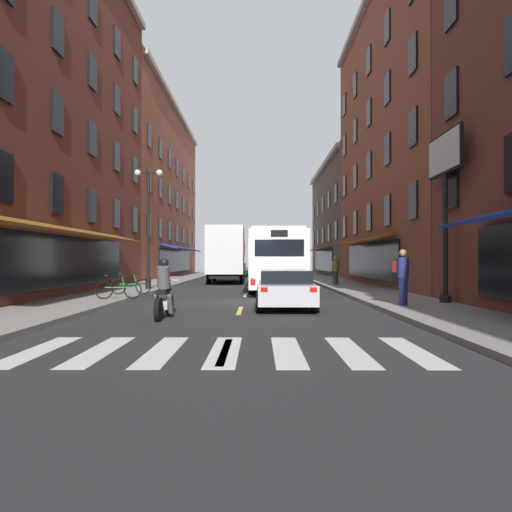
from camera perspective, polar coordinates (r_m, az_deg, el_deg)
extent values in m
cube|color=#28282B|center=(18.21, -1.57, -5.71)|extent=(34.80, 80.00, 0.10)
cube|color=#DBCC4C|center=(8.30, -3.87, -11.61)|extent=(0.14, 2.40, 0.01)
cube|color=#DBCC4C|center=(14.72, -2.01, -6.73)|extent=(0.14, 2.40, 0.01)
cube|color=#DBCC4C|center=(21.19, -1.30, -4.83)|extent=(0.14, 2.40, 0.01)
cube|color=#DBCC4C|center=(27.68, -0.92, -3.81)|extent=(0.14, 2.40, 0.01)
cube|color=#DBCC4C|center=(34.17, -0.69, -3.18)|extent=(0.14, 2.40, 0.01)
cube|color=#DBCC4C|center=(40.66, -0.53, -2.75)|extent=(0.14, 2.40, 0.01)
cube|color=#DBCC4C|center=(47.15, -0.41, -2.44)|extent=(0.14, 2.40, 0.01)
cube|color=#DBCC4C|center=(53.65, -0.33, -2.20)|extent=(0.14, 2.40, 0.01)
cube|color=silver|center=(9.15, -25.33, -10.52)|extent=(0.50, 2.80, 0.01)
cube|color=silver|center=(8.74, -18.69, -11.02)|extent=(0.50, 2.80, 0.01)
cube|color=silver|center=(8.45, -11.48, -11.40)|extent=(0.50, 2.80, 0.01)
cube|color=silver|center=(8.30, -3.87, -11.61)|extent=(0.50, 2.80, 0.01)
cube|color=silver|center=(8.30, 3.89, -11.62)|extent=(0.50, 2.80, 0.01)
cube|color=silver|center=(8.43, 11.52, -11.42)|extent=(0.50, 2.80, 0.01)
cube|color=silver|center=(8.71, 18.77, -11.05)|extent=(0.50, 2.80, 0.01)
cube|color=gray|center=(19.31, -19.42, -5.02)|extent=(3.00, 80.00, 0.14)
cube|color=gray|center=(18.95, 16.64, -5.12)|extent=(3.00, 80.00, 0.14)
cube|color=black|center=(19.79, -23.39, -0.61)|extent=(0.10, 16.00, 2.10)
cube|color=brown|center=(19.55, -21.47, 2.90)|extent=(1.38, 14.93, 0.44)
cube|color=black|center=(16.58, -28.71, 8.57)|extent=(0.10, 1.00, 1.60)
cube|color=black|center=(19.96, -23.36, 7.02)|extent=(0.10, 1.00, 1.60)
cube|color=black|center=(23.47, -19.60, 5.88)|extent=(0.10, 1.00, 1.60)
cube|color=black|center=(27.07, -16.85, 5.03)|extent=(0.10, 1.00, 1.60)
cube|color=black|center=(30.71, -14.74, 4.37)|extent=(0.10, 1.00, 1.60)
cube|color=black|center=(17.37, -28.66, 19.06)|extent=(0.10, 1.00, 1.60)
cube|color=black|center=(20.62, -23.33, 15.87)|extent=(0.10, 1.00, 1.60)
cube|color=black|center=(24.04, -19.58, 13.49)|extent=(0.10, 1.00, 1.60)
cube|color=black|center=(27.56, -16.83, 11.67)|extent=(0.10, 1.00, 1.60)
cube|color=black|center=(31.15, -14.73, 10.25)|extent=(0.10, 1.00, 1.60)
cube|color=black|center=(21.74, -23.30, 23.99)|extent=(0.10, 1.00, 1.60)
cube|color=black|center=(25.00, -19.56, 20.62)|extent=(0.10, 1.00, 1.60)
cube|color=black|center=(28.40, -16.81, 17.99)|extent=(0.10, 1.00, 1.60)
cube|color=black|center=(31.90, -14.72, 15.90)|extent=(0.10, 1.00, 1.60)
cube|color=black|center=(26.33, -19.54, 27.13)|extent=(0.10, 1.00, 1.60)
cube|color=black|center=(29.57, -16.80, 23.88)|extent=(0.10, 1.00, 1.60)
cube|color=black|center=(32.94, -14.71, 21.25)|extent=(0.10, 1.00, 1.60)
cube|color=brown|center=(46.84, -14.67, 7.67)|extent=(8.00, 26.57, 16.49)
cube|color=#B2AD9E|center=(47.75, -9.66, 17.24)|extent=(0.44, 26.07, 0.40)
cube|color=black|center=(45.49, -9.76, -0.56)|extent=(0.10, 16.00, 2.10)
cube|color=navy|center=(45.39, -8.88, 0.96)|extent=(1.38, 14.93, 0.44)
cube|color=black|center=(34.39, -13.09, 3.85)|extent=(0.10, 1.00, 1.60)
cube|color=black|center=(38.10, -11.76, 3.42)|extent=(0.10, 1.00, 1.60)
cube|color=black|center=(41.83, -10.67, 3.07)|extent=(0.10, 1.00, 1.60)
cube|color=black|center=(45.56, -9.76, 2.78)|extent=(0.10, 1.00, 1.60)
cube|color=black|center=(49.31, -8.98, 2.53)|extent=(0.10, 1.00, 1.60)
cube|color=black|center=(53.07, -8.32, 2.31)|extent=(0.10, 1.00, 1.60)
cube|color=black|center=(56.84, -7.74, 2.13)|extent=(0.10, 1.00, 1.60)
cube|color=black|center=(34.78, -13.08, 9.11)|extent=(0.10, 1.00, 1.60)
cube|color=black|center=(38.45, -11.75, 8.19)|extent=(0.10, 1.00, 1.60)
cube|color=black|center=(42.15, -10.66, 7.42)|extent=(0.10, 1.00, 1.60)
cube|color=black|center=(45.86, -9.75, 6.77)|extent=(0.10, 1.00, 1.60)
cube|color=black|center=(49.59, -8.98, 6.22)|extent=(0.10, 1.00, 1.60)
cube|color=black|center=(53.33, -8.31, 5.75)|extent=(0.10, 1.00, 1.60)
cube|color=black|center=(57.07, -7.74, 5.34)|extent=(0.10, 1.00, 1.60)
cube|color=black|center=(35.46, -13.07, 14.22)|extent=(0.10, 1.00, 1.60)
cube|color=black|center=(39.06, -11.75, 12.83)|extent=(0.10, 1.00, 1.60)
cube|color=black|center=(42.70, -10.66, 11.67)|extent=(0.10, 1.00, 1.60)
cube|color=black|center=(46.37, -9.75, 10.70)|extent=(0.10, 1.00, 1.60)
cube|color=black|center=(50.06, -8.97, 9.86)|extent=(0.10, 1.00, 1.60)
cube|color=black|center=(53.77, -8.31, 9.14)|extent=(0.10, 1.00, 1.60)
cube|color=black|center=(57.49, -7.74, 8.51)|extent=(0.10, 1.00, 1.60)
cube|color=black|center=(17.68, 23.05, 7.99)|extent=(0.10, 1.00, 1.60)
cube|color=black|center=(18.42, 23.01, 17.88)|extent=(0.10, 1.00, 1.60)
cube|color=black|center=(19.66, 22.98, 26.77)|extent=(0.10, 1.00, 1.60)
cube|color=brown|center=(31.02, 21.28, 13.32)|extent=(8.00, 19.90, 17.99)
cube|color=black|center=(28.93, 13.84, -0.59)|extent=(0.10, 12.00, 2.10)
cube|color=brown|center=(28.79, 12.46, 1.80)|extent=(1.38, 11.20, 0.44)
cube|color=black|center=(21.39, 18.88, 6.50)|extent=(0.10, 1.00, 1.60)
cube|color=black|center=(25.19, 15.96, 5.44)|extent=(0.10, 1.00, 1.60)
cube|color=black|center=(29.04, 13.83, 4.65)|extent=(0.10, 1.00, 1.60)
cube|color=black|center=(32.93, 12.19, 4.04)|extent=(0.10, 1.00, 1.60)
cube|color=black|center=(36.84, 10.91, 3.55)|extent=(0.10, 1.00, 1.60)
cube|color=black|center=(22.01, 18.85, 14.80)|extent=(0.10, 1.00, 1.60)
cube|color=black|center=(25.72, 15.95, 12.55)|extent=(0.10, 1.00, 1.60)
cube|color=black|center=(29.50, 13.81, 10.85)|extent=(0.10, 1.00, 1.60)
cube|color=black|center=(33.34, 12.18, 9.53)|extent=(0.10, 1.00, 1.60)
cube|color=black|center=(37.21, 10.90, 8.48)|extent=(0.10, 1.00, 1.60)
cube|color=black|center=(23.06, 18.83, 22.49)|extent=(0.10, 1.00, 1.60)
cube|color=black|center=(26.62, 15.93, 19.27)|extent=(0.10, 1.00, 1.60)
cube|color=black|center=(30.29, 13.80, 16.79)|extent=(0.10, 1.00, 1.60)
cube|color=black|center=(34.04, 12.17, 14.84)|extent=(0.10, 1.00, 1.60)
cube|color=black|center=(37.84, 10.89, 13.27)|extent=(0.10, 1.00, 1.60)
cube|color=black|center=(27.87, 15.91, 25.48)|extent=(0.10, 1.00, 1.60)
cube|color=black|center=(31.39, 13.79, 22.38)|extent=(0.10, 1.00, 1.60)
cube|color=black|center=(35.02, 12.16, 19.90)|extent=(0.10, 1.00, 1.60)
cube|color=black|center=(38.72, 10.89, 17.87)|extent=(0.10, 1.00, 1.60)
cube|color=brown|center=(49.50, 12.95, 4.37)|extent=(8.00, 19.90, 11.58)
cube|color=#B2AD9E|center=(49.53, 8.23, 10.72)|extent=(0.44, 19.40, 0.40)
cube|color=black|center=(48.60, 8.31, -0.55)|extent=(0.10, 12.00, 2.10)
cube|color=brown|center=(48.52, 7.48, 0.86)|extent=(1.38, 11.20, 0.44)
cube|color=black|center=(40.77, 9.87, 3.16)|extent=(0.10, 1.00, 1.60)
cube|color=black|center=(44.72, 9.02, 2.84)|extent=(0.10, 1.00, 1.60)
cube|color=black|center=(48.67, 8.31, 2.57)|extent=(0.10, 1.00, 1.60)
cube|color=black|center=(52.63, 7.70, 2.34)|extent=(0.10, 1.00, 1.60)
cube|color=black|center=(56.59, 7.18, 2.14)|extent=(0.10, 1.00, 1.60)
cube|color=black|center=(41.10, 9.87, 7.62)|extent=(0.10, 1.00, 1.60)
cube|color=black|center=(45.01, 9.02, 6.91)|extent=(0.10, 1.00, 1.60)
cube|color=black|center=(48.94, 8.30, 6.31)|extent=(0.10, 1.00, 1.60)
cube|color=black|center=(52.88, 7.70, 5.80)|extent=(0.10, 1.00, 1.60)
cube|color=black|center=(56.83, 7.18, 5.36)|extent=(0.10, 1.00, 1.60)
cylinder|color=black|center=(17.22, 22.34, 2.19)|extent=(0.18, 0.18, 4.52)
cylinder|color=black|center=(17.26, 22.37, -4.93)|extent=(0.40, 0.40, 0.24)
cube|color=black|center=(17.60, 22.31, 11.65)|extent=(0.10, 2.71, 1.43)
cube|color=silver|center=(17.57, 22.13, 11.66)|extent=(0.04, 2.55, 1.27)
cube|color=silver|center=(17.62, 22.50, 11.63)|extent=(0.04, 2.55, 1.27)
cube|color=white|center=(25.30, 2.38, -0.42)|extent=(2.65, 12.38, 2.58)
cube|color=silver|center=(25.34, 2.38, 2.64)|extent=(2.44, 11.18, 0.16)
cube|color=black|center=(25.60, 2.36, -0.02)|extent=(2.67, 9.98, 0.96)
cube|color=#193899|center=(25.32, 2.38, -2.77)|extent=(2.68, 11.98, 0.36)
cube|color=black|center=(31.44, 2.06, -0.11)|extent=(2.25, 0.14, 1.10)
cube|color=black|center=(19.17, 2.89, 1.01)|extent=(2.05, 0.14, 0.70)
cube|color=silver|center=(19.16, 2.90, -1.97)|extent=(2.15, 0.12, 0.64)
cube|color=black|center=(19.18, 2.89, 2.80)|extent=(0.70, 0.11, 0.28)
cube|color=red|center=(19.15, -0.38, -3.20)|extent=(0.20, 0.08, 0.28)
cube|color=red|center=(19.23, 6.16, -3.19)|extent=(0.20, 0.08, 0.28)
cylinder|color=black|center=(29.50, -0.14, -2.64)|extent=(0.31, 1.00, 1.00)
cylinder|color=black|center=(29.55, 4.43, -2.63)|extent=(0.31, 1.00, 1.00)
cylinder|color=black|center=(21.64, -0.46, -3.42)|extent=(0.31, 1.00, 1.00)
cylinder|color=black|center=(21.72, 5.76, -3.41)|extent=(0.31, 1.00, 1.00)
cube|color=#B21E19|center=(35.45, -3.37, -0.58)|extent=(2.34, 2.31, 2.40)
cube|color=black|center=(36.55, -3.29, 0.75)|extent=(2.00, 0.13, 0.80)
cube|color=silver|center=(31.56, -3.71, 0.69)|extent=(2.49, 5.56, 3.12)
cube|color=maroon|center=(31.52, -1.49, 0.98)|extent=(0.11, 3.31, 0.90)
cube|color=black|center=(32.71, -3.60, -2.34)|extent=(2.02, 7.42, 0.24)
cylinder|color=black|center=(35.34, -5.17, -2.36)|extent=(0.29, 0.90, 0.90)
cylinder|color=black|center=(35.23, -1.60, -2.37)|extent=(0.29, 0.90, 0.90)
cylinder|color=black|center=(30.83, -5.84, -2.64)|extent=(0.29, 0.90, 0.90)
cylinder|color=black|center=(30.71, -1.74, -2.65)|extent=(0.29, 0.90, 0.90)
cube|color=silver|center=(15.65, 3.58, -4.38)|extent=(1.81, 4.63, 0.61)
cube|color=black|center=(15.44, 3.61, -2.58)|extent=(1.64, 2.51, 0.44)
cube|color=red|center=(13.33, 1.02, -4.17)|extent=(0.20, 0.06, 0.14)
cube|color=red|center=(13.41, 7.09, -4.15)|extent=(0.20, 0.06, 0.14)
cylinder|color=black|center=(17.25, 0.53, -4.76)|extent=(0.23, 0.64, 0.64)
cylinder|color=black|center=(17.33, 6.10, -4.74)|extent=(0.23, 0.64, 0.64)
cylinder|color=black|center=(14.04, 0.47, -5.74)|extent=(0.23, 0.64, 0.64)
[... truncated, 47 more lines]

